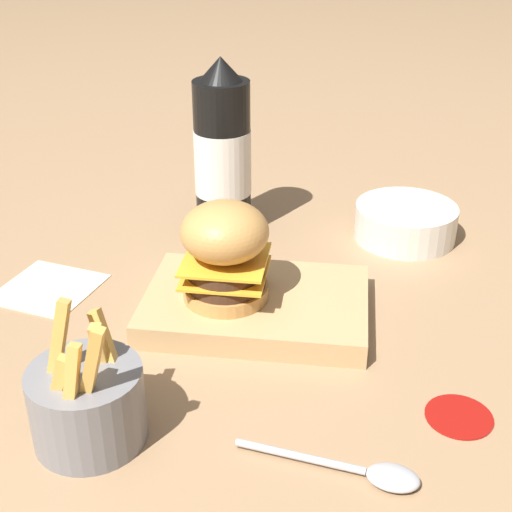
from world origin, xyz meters
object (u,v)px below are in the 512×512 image
at_px(side_bowl, 406,221).
at_px(spoon, 370,472).
at_px(serving_board, 256,305).
at_px(burger, 225,251).
at_px(fries_basket, 87,403).
at_px(ketchup_bottle, 223,155).

height_order(side_bowl, spoon, side_bowl).
relative_size(serving_board, side_bowl, 1.81).
height_order(burger, side_bowl, burger).
xyz_separation_m(serving_board, burger, (-0.03, -0.01, 0.07)).
bearing_deg(burger, fries_basket, -112.34).
bearing_deg(fries_basket, serving_board, 61.40).
xyz_separation_m(fries_basket, spoon, (0.25, -0.02, -0.03)).
bearing_deg(fries_basket, ketchup_bottle, 84.41).
height_order(fries_basket, side_bowl, fries_basket).
bearing_deg(side_bowl, serving_board, -128.08).
bearing_deg(ketchup_bottle, side_bowl, 1.52).
xyz_separation_m(ketchup_bottle, fries_basket, (-0.04, -0.44, -0.07)).
bearing_deg(side_bowl, ketchup_bottle, -178.48).
xyz_separation_m(burger, fries_basket, (-0.09, -0.21, -0.05)).
bearing_deg(fries_basket, burger, 67.66).
bearing_deg(spoon, burger, 135.47).
distance_m(serving_board, ketchup_bottle, 0.25).
height_order(burger, fries_basket, burger).
relative_size(serving_board, ketchup_bottle, 1.03).
xyz_separation_m(serving_board, ketchup_bottle, (-0.08, 0.22, 0.10)).
height_order(serving_board, burger, burger).
distance_m(fries_basket, spoon, 0.25).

